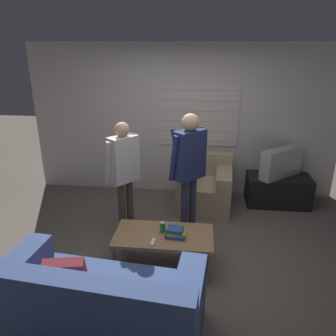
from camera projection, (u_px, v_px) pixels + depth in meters
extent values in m
plane|color=#665B51|center=(171.00, 257.00, 4.13)|extent=(16.00, 16.00, 0.00)
cube|color=silver|center=(183.00, 122.00, 5.56)|extent=(5.20, 0.06, 2.55)
cube|color=silver|center=(198.00, 116.00, 5.46)|extent=(1.36, 0.02, 1.02)
cube|color=#A4A099|center=(197.00, 141.00, 5.60)|extent=(1.34, 0.00, 0.01)
cube|color=#A4A099|center=(197.00, 131.00, 5.54)|extent=(1.34, 0.00, 0.01)
cube|color=#A4A099|center=(197.00, 121.00, 5.48)|extent=(1.34, 0.00, 0.01)
cube|color=#A4A099|center=(198.00, 111.00, 5.42)|extent=(1.34, 0.00, 0.01)
cube|color=#A4A099|center=(198.00, 101.00, 5.36)|extent=(1.34, 0.00, 0.01)
cube|color=#A4A099|center=(198.00, 90.00, 5.30)|extent=(1.34, 0.00, 0.01)
cube|color=#384C7F|center=(100.00, 312.00, 2.97)|extent=(1.92, 1.07, 0.47)
cube|color=#384C7F|center=(78.00, 301.00, 2.50)|extent=(1.84, 0.39, 0.41)
cube|color=#384C7F|center=(16.00, 269.00, 3.01)|extent=(0.33, 0.91, 0.21)
cube|color=#384C7F|center=(187.00, 295.00, 2.70)|extent=(0.33, 0.91, 0.21)
cube|color=#9E3338|center=(66.00, 274.00, 2.96)|extent=(0.40, 0.28, 0.37)
cube|color=tan|center=(205.00, 194.00, 5.32)|extent=(0.89, 0.93, 0.46)
cube|color=tan|center=(207.00, 163.00, 5.48)|extent=(0.84, 0.26, 0.37)
cube|color=tan|center=(224.00, 176.00, 5.15)|extent=(0.30, 0.89, 0.21)
cube|color=tan|center=(187.00, 174.00, 5.25)|extent=(0.30, 0.89, 0.21)
cube|color=#9E754C|center=(164.00, 236.00, 3.81)|extent=(1.15, 0.59, 0.04)
cylinder|color=#9E754C|center=(125.00, 237.00, 4.18)|extent=(0.04, 0.04, 0.40)
cylinder|color=#9E754C|center=(209.00, 242.00, 4.08)|extent=(0.04, 0.04, 0.40)
cylinder|color=#9E754C|center=(114.00, 262.00, 3.70)|extent=(0.04, 0.04, 0.40)
cylinder|color=#9E754C|center=(209.00, 269.00, 3.60)|extent=(0.04, 0.04, 0.40)
cube|color=black|center=(278.00, 190.00, 5.41)|extent=(1.01, 0.52, 0.49)
cube|color=#B2B2B7|center=(281.00, 163.00, 5.24)|extent=(0.74, 0.66, 0.47)
cube|color=#3D4738|center=(276.00, 161.00, 5.32)|extent=(0.53, 0.44, 0.39)
cylinder|color=#4C4233|center=(122.00, 209.00, 4.45)|extent=(0.10, 0.10, 0.81)
cylinder|color=#4C4233|center=(130.00, 206.00, 4.54)|extent=(0.10, 0.10, 0.81)
cube|color=beige|center=(124.00, 159.00, 4.24)|extent=(0.40, 0.42, 0.61)
sphere|color=tan|center=(122.00, 130.00, 4.10)|extent=(0.19, 0.19, 0.19)
cylinder|color=beige|center=(108.00, 163.00, 4.14)|extent=(0.16, 0.15, 0.58)
cylinder|color=beige|center=(125.00, 144.00, 4.50)|extent=(0.44, 0.39, 0.38)
cube|color=black|center=(116.00, 151.00, 4.72)|extent=(0.10, 0.09, 0.12)
cylinder|color=#33384C|center=(184.00, 208.00, 4.43)|extent=(0.10, 0.10, 0.86)
cylinder|color=#33384C|center=(192.00, 205.00, 4.52)|extent=(0.10, 0.10, 0.86)
cube|color=navy|center=(190.00, 155.00, 4.21)|extent=(0.43, 0.44, 0.64)
sphere|color=tan|center=(190.00, 122.00, 4.06)|extent=(0.22, 0.22, 0.22)
cylinder|color=navy|center=(174.00, 158.00, 4.10)|extent=(0.16, 0.16, 0.62)
cylinder|color=navy|center=(187.00, 132.00, 4.48)|extent=(0.49, 0.47, 0.25)
cube|color=black|center=(173.00, 134.00, 4.72)|extent=(0.07, 0.07, 0.13)
cube|color=#284C89|center=(176.00, 236.00, 3.75)|extent=(0.24, 0.17, 0.04)
cube|color=gold|center=(176.00, 233.00, 3.74)|extent=(0.22, 0.15, 0.03)
cube|color=#284C89|center=(175.00, 230.00, 3.74)|extent=(0.20, 0.17, 0.04)
cylinder|color=#238E47|center=(163.00, 227.00, 3.84)|extent=(0.07, 0.07, 0.12)
cylinder|color=silver|center=(163.00, 222.00, 3.81)|extent=(0.06, 0.06, 0.00)
cube|color=white|center=(153.00, 242.00, 3.63)|extent=(0.05, 0.13, 0.02)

